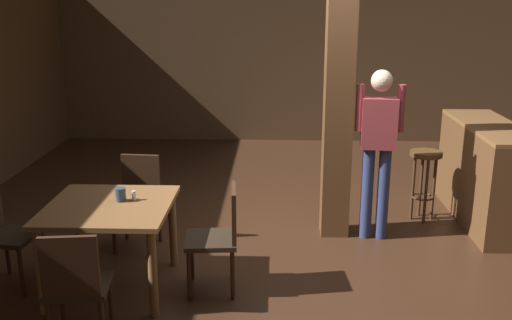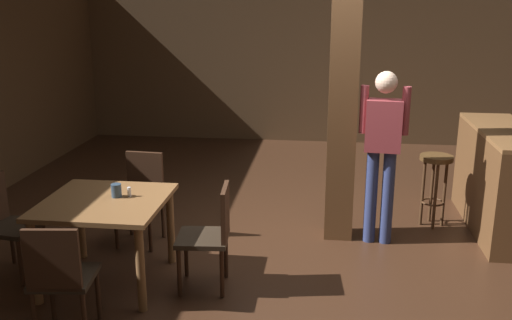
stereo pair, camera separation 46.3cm
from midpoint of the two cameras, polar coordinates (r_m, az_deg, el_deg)
ground_plane at (r=5.68m, az=7.56°, el=-8.98°), size 10.80×10.80×0.00m
wall_back at (r=9.71m, az=7.81°, el=9.98°), size 8.00×0.10×2.80m
pillar at (r=5.67m, az=11.03°, el=5.70°), size 0.28×0.28×2.80m
dining_table at (r=4.91m, az=-12.24°, el=-5.21°), size 1.01×1.01×0.75m
chair_south at (r=4.21m, az=-16.00°, el=-11.07°), size 0.47×0.47×0.89m
chair_west at (r=5.35m, az=-21.60°, el=-5.70°), size 0.47×0.47×0.89m
chair_north at (r=5.73m, az=-9.13°, el=-3.33°), size 0.45×0.45×0.89m
chair_east at (r=4.75m, az=-1.66°, el=-7.24°), size 0.45×0.45×0.89m
napkin_cup at (r=4.90m, az=-11.19°, el=-3.05°), size 0.09×0.09×0.11m
salt_shaker at (r=4.90m, az=-9.93°, el=-3.20°), size 0.03×0.03×0.08m
standing_person at (r=5.68m, az=14.83°, el=1.38°), size 0.47×0.23×1.72m
bar_counter at (r=6.54m, az=24.38°, el=-1.74°), size 0.56×1.73×1.08m
bar_stool_near at (r=6.39m, az=19.50°, el=-1.33°), size 0.35×0.35×0.78m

